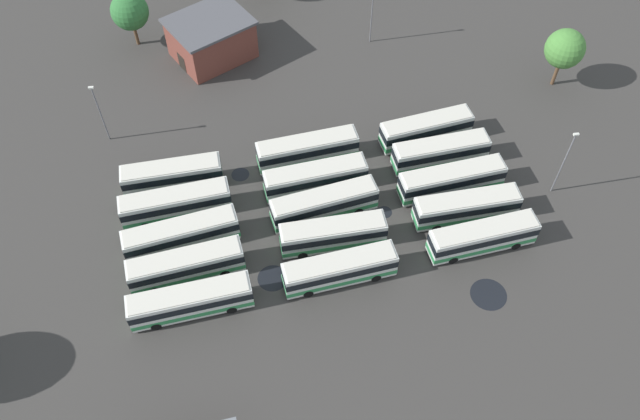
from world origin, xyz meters
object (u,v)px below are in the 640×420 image
bus_row1_slot1 (333,234)px  bus_row1_slot3 (315,178)px  lamp_post_mid_lot (100,111)px  tree_east_edge (565,49)px  bus_row2_slot1 (466,207)px  lamp_post_near_entrance (372,8)px  bus_row1_slot2 (324,204)px  bus_row2_slot4 (426,129)px  bus_row0_slot1 (186,265)px  bus_row2_slot2 (452,180)px  bus_row0_slot3 (176,203)px  bus_row2_slot3 (441,152)px  depot_building (211,38)px  bus_row0_slot0 (191,301)px  bus_row2_slot0 (483,237)px  bus_row1_slot0 (340,269)px  bus_row0_slot2 (181,234)px  lamp_post_far_corner (564,161)px  bus_row0_slot4 (172,175)px  tree_south_edge (130,11)px  bus_row1_slot4 (307,150)px

bus_row1_slot1 → bus_row1_slot3: size_ratio=0.96×
lamp_post_mid_lot → tree_east_edge: 54.64m
bus_row2_slot1 → lamp_post_near_entrance: bearing=99.1°
bus_row1_slot2 → bus_row2_slot4: same height
bus_row0_slot1 → bus_row1_slot2: (14.39, 5.77, 0.00)m
bus_row2_slot2 → bus_row2_slot4: bearing=97.5°
bus_row0_slot3 → bus_row2_slot3: bearing=6.8°
bus_row1_slot3 → depot_building: (-10.38, 23.97, 0.95)m
bus_row0_slot0 → bus_row2_slot3: (27.85, 15.38, -0.00)m
bus_row2_slot0 → bus_row1_slot0: bearing=-172.6°
bus_row0_slot2 → bus_row0_slot3: size_ratio=1.01×
lamp_post_far_corner → bus_row0_slot4: bearing=171.7°
bus_row1_slot0 → bus_row2_slot1: (14.24, 5.83, -0.00)m
bus_row0_slot0 → bus_row1_slot2: 17.11m
bus_row0_slot0 → tree_south_edge: bearing=99.3°
tree_east_edge → lamp_post_mid_lot: bearing=-177.4°
lamp_post_near_entrance → lamp_post_far_corner: bearing=-61.1°
bus_row0_slot3 → bus_row1_slot1: bearing=-20.9°
bus_row0_slot2 → bus_row1_slot2: same height
bus_row0_slot4 → tree_south_edge: size_ratio=1.45×
bus_row0_slot4 → lamp_post_mid_lot: bearing=133.1°
bus_row0_slot4 → bus_row2_slot0: (31.13, -12.21, 0.00)m
bus_row0_slot2 → tree_east_edge: size_ratio=1.50×
bus_row0_slot3 → bus_row2_slot3: size_ratio=1.06×
bus_row2_slot4 → tree_east_edge: (18.11, 7.38, 3.69)m
bus_row1_slot3 → bus_row1_slot4: size_ratio=0.98×
bus_row0_slot2 → bus_row1_slot2: size_ratio=1.02×
lamp_post_far_corner → lamp_post_mid_lot: lamp_post_far_corner is taller
bus_row0_slot2 → depot_building: 29.89m
bus_row1_slot4 → bus_row2_slot3: bearing=-8.9°
bus_row1_slot2 → bus_row2_slot4: (13.05, 9.21, -0.00)m
bus_row1_slot4 → bus_row2_slot3: same height
bus_row0_slot2 → bus_row2_slot0: same height
bus_row0_slot0 → bus_row1_slot1: size_ratio=1.09×
bus_row1_slot2 → lamp_post_near_entrance: bearing=70.4°
bus_row1_slot0 → bus_row1_slot3: 11.82m
bus_row1_slot1 → tree_east_edge: size_ratio=1.38×
bus_row1_slot3 → tree_east_edge: size_ratio=1.44×
bus_row1_slot1 → lamp_post_mid_lot: lamp_post_mid_lot is taller
bus_row0_slot2 → tree_south_edge: tree_south_edge is taller
bus_row2_slot1 → bus_row0_slot1: bearing=-173.3°
bus_row1_slot4 → lamp_post_far_corner: 27.35m
bus_row1_slot1 → lamp_post_mid_lot: 29.98m
bus_row1_slot4 → bus_row2_slot2: bearing=-23.2°
bus_row0_slot2 → bus_row2_slot2: size_ratio=1.01×
bus_row0_slot0 → tree_east_edge: tree_east_edge is taller
bus_row0_slot3 → bus_row2_slot2: bearing=-1.2°
bus_row2_slot3 → bus_row2_slot4: bearing=102.2°
bus_row0_slot0 → lamp_post_mid_lot: 25.87m
bus_row1_slot1 → bus_row2_slot1: size_ratio=0.97×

